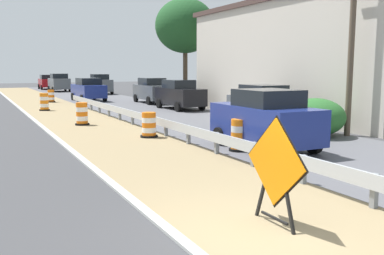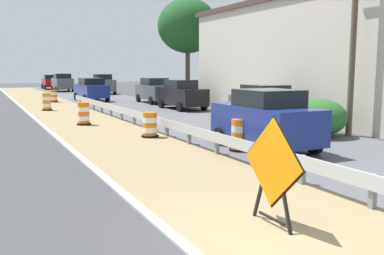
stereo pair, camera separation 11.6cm
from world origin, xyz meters
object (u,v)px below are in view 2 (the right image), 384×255
Objects in this scene: car_distant_a at (155,90)px; car_distant_c at (103,84)px; traffic_barrel_far at (47,103)px; utility_pole_near at (353,41)px; car_trailing_far_lane at (62,83)px; traffic_barrel_close at (150,126)px; traffic_barrel_nearest at (239,137)px; car_trailing_near_lane at (266,106)px; car_mid_far_lane at (182,95)px; traffic_barrel_farther at (54,97)px; car_lead_near_lane at (265,120)px; warning_sign_diamond at (272,167)px; car_lead_far_lane at (91,89)px; traffic_barrel_mid at (84,115)px; car_distant_b at (51,82)px.

car_distant_c reaches higher than car_distant_a.
traffic_barrel_far is 19.42m from utility_pole_near.
car_distant_c is (3.02, -7.20, 0.00)m from car_trailing_far_lane.
traffic_barrel_close is 0.88× the size of traffic_barrel_far.
traffic_barrel_nearest is 40.89m from car_trailing_far_lane.
car_mid_far_lane is (0.07, 9.51, 0.01)m from car_trailing_near_lane.
car_mid_far_lane is (6.21, 10.10, 0.54)m from traffic_barrel_close.
car_mid_far_lane reaches higher than traffic_barrel_farther.
traffic_barrel_farther reaches higher than traffic_barrel_close.
car_lead_near_lane is (0.94, -0.16, 0.54)m from traffic_barrel_nearest.
car_distant_c is 0.60× the size of utility_pole_near.
warning_sign_diamond is 0.27× the size of utility_pole_near.
car_lead_near_lane is 0.92× the size of car_lead_far_lane.
warning_sign_diamond reaches higher than traffic_barrel_mid.
car_trailing_far_lane reaches higher than traffic_barrel_far.
traffic_barrel_close is 17.12m from car_distant_a.
traffic_barrel_far is 8.41m from car_lead_far_lane.
traffic_barrel_nearest is 0.24× the size of car_trailing_near_lane.
car_mid_far_lane reaches higher than traffic_barrel_nearest.
utility_pole_near is (4.81, -23.67, 2.86)m from car_lead_far_lane.
traffic_barrel_far reaches higher than traffic_barrel_close.
traffic_barrel_farther is 3.13m from car_lead_far_lane.
car_trailing_near_lane is at bearing -29.66° from traffic_barrel_mid.
car_lead_near_lane is at bearing -178.83° from car_distant_b.
car_mid_far_lane is at bearing -162.41° from car_lead_far_lane.
utility_pole_near is (7.36, -3.36, 3.38)m from traffic_barrel_close.
car_distant_a is (4.02, 19.99, -0.03)m from car_lead_near_lane.
warning_sign_diamond is 27.07m from car_distant_a.
traffic_barrel_close is 4.94m from car_lead_near_lane.
car_distant_c is at bearing 82.41° from traffic_barrel_nearest.
traffic_barrel_nearest is at bearing -118.33° from warning_sign_diamond.
car_lead_near_lane reaches higher than traffic_barrel_farther.
car_lead_far_lane is 1.13× the size of car_trailing_far_lane.
car_distant_a is (0.43, 15.21, 0.01)m from car_trailing_near_lane.
utility_pole_near is (1.22, -3.95, 2.85)m from car_trailing_near_lane.
car_distant_c reaches higher than car_trailing_far_lane.
traffic_barrel_farther is at bearing -147.48° from car_mid_far_lane.
traffic_barrel_mid is (-1.53, 4.96, 0.05)m from traffic_barrel_close.
warning_sign_diamond is 11.50m from utility_pole_near.
utility_pole_near reaches higher than traffic_barrel_close.
car_distant_a reaches higher than traffic_barrel_far.
car_distant_a reaches higher than traffic_barrel_nearest.
car_mid_far_lane reaches higher than car_lead_far_lane.
traffic_barrel_nearest is at bearing 81.55° from car_lead_near_lane.
traffic_barrel_close is 0.22× the size of car_distant_a.
traffic_barrel_nearest is 17.71m from traffic_barrel_far.
car_trailing_far_lane reaches higher than car_distant_a.
traffic_barrel_nearest reaches higher than traffic_barrel_close.
traffic_barrel_far is at bearing -112.21° from car_mid_far_lane.
traffic_barrel_close is at bearing -99.15° from warning_sign_diamond.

